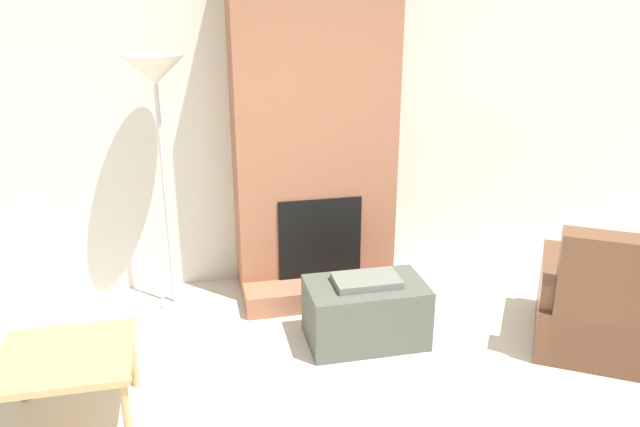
{
  "coord_description": "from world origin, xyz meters",
  "views": [
    {
      "loc": [
        -0.95,
        -2.06,
        2.27
      ],
      "look_at": [
        0.0,
        2.22,
        0.68
      ],
      "focal_mm": 35.0,
      "sensor_mm": 36.0,
      "label": 1
    }
  ],
  "objects_px": {
    "side_table": "(66,362)",
    "floor_lamp_left": "(155,81)",
    "ottoman": "(366,311)",
    "armchair": "(606,312)"
  },
  "relations": [
    {
      "from": "armchair",
      "to": "side_table",
      "type": "distance_m",
      "value": 3.33
    },
    {
      "from": "armchair",
      "to": "floor_lamp_left",
      "type": "distance_m",
      "value": 3.37
    },
    {
      "from": "floor_lamp_left",
      "to": "side_table",
      "type": "bearing_deg",
      "value": -112.68
    },
    {
      "from": "ottoman",
      "to": "armchair",
      "type": "xyz_separation_m",
      "value": [
        1.52,
        -0.43,
        0.05
      ]
    },
    {
      "from": "armchair",
      "to": "side_table",
      "type": "xyz_separation_m",
      "value": [
        -3.33,
        -0.05,
        0.13
      ]
    },
    {
      "from": "side_table",
      "to": "floor_lamp_left",
      "type": "xyz_separation_m",
      "value": [
        0.55,
        1.31,
        1.29
      ]
    },
    {
      "from": "ottoman",
      "to": "floor_lamp_left",
      "type": "bearing_deg",
      "value": 147.06
    },
    {
      "from": "ottoman",
      "to": "floor_lamp_left",
      "type": "distance_m",
      "value": 2.1
    },
    {
      "from": "side_table",
      "to": "ottoman",
      "type": "bearing_deg",
      "value": 14.89
    },
    {
      "from": "armchair",
      "to": "side_table",
      "type": "relative_size",
      "value": 1.7
    }
  ]
}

